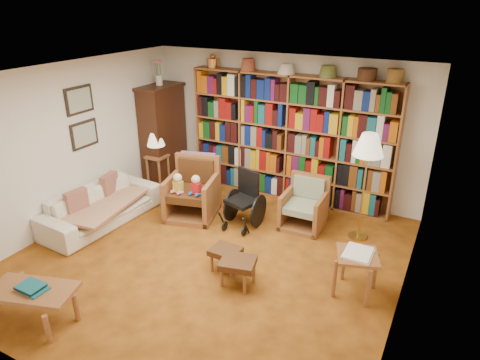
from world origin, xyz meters
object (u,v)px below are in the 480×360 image
Objects in this scene: footstool_a at (225,253)px; coffee_table at (32,293)px; armchair_leather at (195,192)px; side_table_papers at (357,261)px; wheelchair at (245,201)px; side_table_lamp at (158,165)px; footstool_b at (238,265)px; sofa at (101,206)px; floor_lamp at (368,149)px; armchair_sage at (305,207)px.

footstool_a is 2.31m from coffee_table.
armchair_leather reaches higher than side_table_papers.
wheelchair is 0.84× the size of coffee_table.
side_table_lamp reaches higher than footstool_b.
sofa is at bearing -86.40° from side_table_lamp.
wheelchair is 2.25× the size of footstool_a.
floor_lamp is 2.44m from footstool_a.
coffee_table is (-2.78, -3.48, -1.06)m from floor_lamp.
side_table_papers is 1.20× the size of footstool_b.
wheelchair is at bearing -14.36° from side_table_lamp.
side_table_lamp is 3.45m from footstool_b.
floor_lamp is at bearing 50.95° from footstool_a.
wheelchair is at bearing -153.74° from armchair_sage.
coffee_table is (1.08, -3.62, -0.09)m from side_table_lamp.
side_table_papers is (4.13, -1.48, 0.02)m from side_table_lamp.
floor_lamp is (3.76, 1.45, 1.12)m from sofa.
sofa is at bearing -140.07° from armchair_leather.
side_table_papers is (0.27, -1.34, -0.95)m from floor_lamp.
coffee_table is (-1.06, -3.07, -0.05)m from wheelchair.
armchair_leather is 2.08m from footstool_b.
armchair_sage is at bearing 61.19° from coffee_table.
wheelchair is 2.03m from floor_lamp.
side_table_papers is at bearing -16.63° from armchair_leather.
wheelchair is (-0.86, -0.42, 0.10)m from armchair_sage.
side_table_lamp is at bearing 144.33° from footstool_b.
floor_lamp is at bearing 13.55° from wheelchair.
side_table_lamp reaches higher than side_table_papers.
floor_lamp reaches higher than footstool_a.
armchair_sage reaches higher than side_table_papers.
armchair_leather is at bearing 163.37° from side_table_papers.
coffee_table is at bearing -118.81° from armchair_sage.
floor_lamp is 4.58m from coffee_table.
armchair_sage is 2.03× the size of footstool_a.
armchair_leather reaches higher than footstool_b.
armchair_leather is at bearing -26.28° from side_table_lamp.
armchair_leather reaches higher than side_table_lamp.
sofa is 1.20× the size of floor_lamp.
wheelchair is at bearing 4.68° from armchair_leather.
armchair_sage reaches higher than side_table_lamp.
wheelchair is at bearing 106.10° from footstool_a.
armchair_leather is 2.51× the size of footstool_a.
footstool_b is at bearing -65.77° from wheelchair.
floor_lamp reaches higher than armchair_sage.
sofa is 2.24× the size of wheelchair.
wheelchair reaches higher than footstool_a.
coffee_table is (-1.72, -1.61, 0.05)m from footstool_b.
armchair_sage is at bearing -2.38° from side_table_lamp.
footstool_b is at bearing -95.13° from sofa.
wheelchair reaches higher than footstool_b.
footstool_a is (-1.63, -0.33, -0.19)m from side_table_papers.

